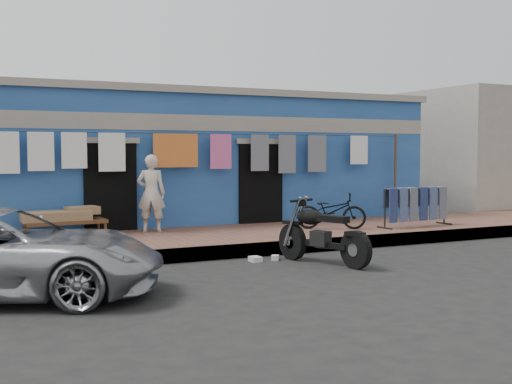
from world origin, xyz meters
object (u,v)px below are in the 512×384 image
object	(u,v)px
seated_person	(151,193)
bicycle	(331,207)
charpoy	(65,222)
jeans_rack	(416,206)
motorcycle	(323,232)

from	to	relation	value
seated_person	bicycle	bearing A→B (deg)	-175.47
bicycle	charpoy	distance (m)	5.50
charpoy	jeans_rack	xyz separation A→B (m)	(7.32, -1.61, 0.17)
seated_person	motorcycle	world-z (taller)	seated_person
seated_person	jeans_rack	size ratio (longest dim) A/B	0.85
seated_person	charpoy	distance (m)	1.82
seated_person	bicycle	world-z (taller)	seated_person
bicycle	jeans_rack	xyz separation A→B (m)	(1.96, -0.38, -0.03)
seated_person	charpoy	size ratio (longest dim) A/B	0.97
motorcycle	jeans_rack	distance (m)	4.15
bicycle	jeans_rack	size ratio (longest dim) A/B	0.78
seated_person	charpoy	xyz separation A→B (m)	(-1.74, 0.02, -0.53)
charpoy	seated_person	bearing A→B (deg)	-0.61
motorcycle	bicycle	bearing A→B (deg)	32.94
motorcycle	charpoy	bearing A→B (deg)	113.45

